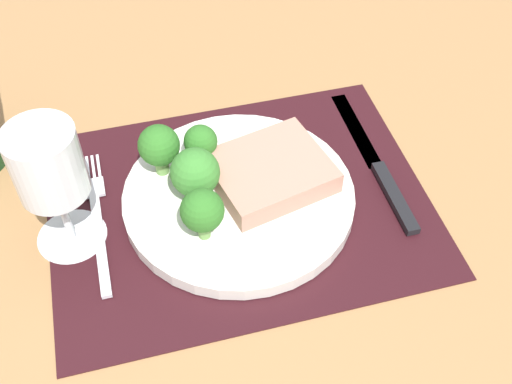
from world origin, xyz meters
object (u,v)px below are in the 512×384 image
object	(u,v)px
plate	(239,197)
fork	(97,218)
knife	(379,169)
wine_glass	(49,172)
steak	(270,172)

from	to	relation	value
plate	fork	distance (cm)	15.00
knife	wine_glass	distance (cm)	35.17
steak	knife	xyz separation A→B (cm)	(12.61, -0.34, -2.57)
wine_glass	steak	bearing A→B (deg)	2.73
plate	wine_glass	size ratio (longest dim) A/B	1.68
fork	wine_glass	world-z (taller)	wine_glass
steak	plate	bearing A→B (deg)	-166.53
plate	steak	xyz separation A→B (cm)	(3.65, 0.87, 2.07)
fork	knife	xyz separation A→B (cm)	(31.18, -0.89, 0.05)
steak	wine_glass	world-z (taller)	wine_glass
plate	knife	bearing A→B (deg)	1.87
steak	wine_glass	xyz separation A→B (cm)	(-21.29, -1.01, 6.78)
plate	wine_glass	distance (cm)	19.74
plate	fork	world-z (taller)	plate
steak	knife	distance (cm)	12.87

